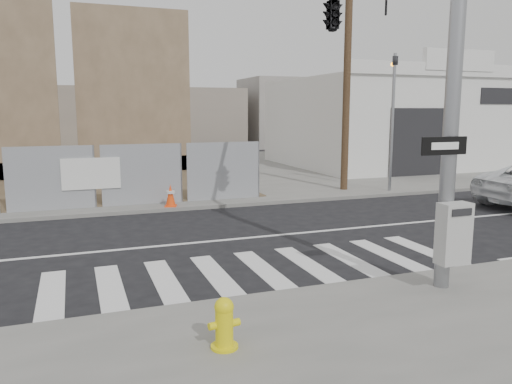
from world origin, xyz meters
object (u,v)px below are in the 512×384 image
object	(u,v)px
signal_pole	(365,36)
auto_shop	(393,122)
fire_hydrant	(224,323)
traffic_cone_d	(171,196)

from	to	relation	value
signal_pole	auto_shop	world-z (taller)	signal_pole
fire_hydrant	signal_pole	bearing A→B (deg)	31.04
auto_shop	signal_pole	bearing A→B (deg)	-127.46
fire_hydrant	auto_shop	bearing A→B (deg)	40.20
auto_shop	traffic_cone_d	xyz separation A→B (m)	(-14.61, -8.66, -2.06)
fire_hydrant	traffic_cone_d	bearing A→B (deg)	73.70
signal_pole	fire_hydrant	bearing A→B (deg)	-139.34
auto_shop	traffic_cone_d	size ratio (longest dim) A/B	16.50
auto_shop	fire_hydrant	size ratio (longest dim) A/B	17.41
signal_pole	traffic_cone_d	size ratio (longest dim) A/B	9.63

